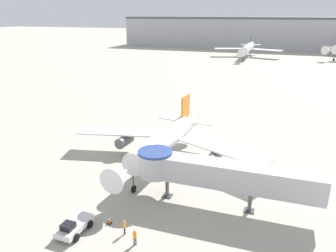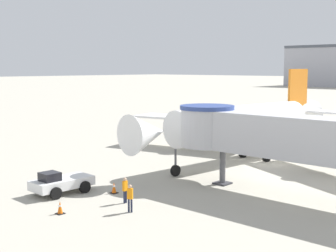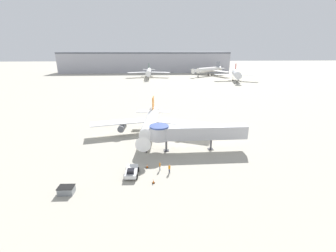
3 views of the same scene
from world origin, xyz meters
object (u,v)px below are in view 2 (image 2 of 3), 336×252
at_px(main_airplane, 246,123).
at_px(traffic_cone_apron_front, 60,208).
at_px(traffic_cone_near_nose, 114,188).
at_px(ground_crew_wing_walker, 125,188).
at_px(ground_crew_marshaller, 130,196).
at_px(pushback_tug_white, 61,183).
at_px(jet_bridge, 291,137).

height_order(main_airplane, traffic_cone_apron_front, main_airplane).
height_order(traffic_cone_near_nose, ground_crew_wing_walker, ground_crew_wing_walker).
bearing_deg(ground_crew_marshaller, pushback_tug_white, -25.91).
xyz_separation_m(pushback_tug_white, traffic_cone_apron_front, (3.75, -2.67, -0.39)).
xyz_separation_m(main_airplane, traffic_cone_apron_front, (0.49, -20.68, -3.24)).
height_order(jet_bridge, traffic_cone_near_nose, jet_bridge).
bearing_deg(main_airplane, ground_crew_wing_walker, -78.48).
distance_m(jet_bridge, traffic_cone_near_nose, 12.44).
relative_size(jet_bridge, ground_crew_marshaller, 12.29).
xyz_separation_m(jet_bridge, traffic_cone_apron_front, (-8.34, -12.34, -3.74)).
relative_size(pushback_tug_white, ground_crew_wing_walker, 2.56).
bearing_deg(pushback_tug_white, traffic_cone_apron_front, -33.26).
bearing_deg(ground_crew_wing_walker, jet_bridge, -46.95).
bearing_deg(traffic_cone_apron_front, ground_crew_wing_walker, 73.60).
bearing_deg(ground_crew_wing_walker, ground_crew_marshaller, -129.85).
xyz_separation_m(main_airplane, ground_crew_wing_walker, (1.70, -16.59, -2.65)).
bearing_deg(main_airplane, pushback_tug_white, -94.58).
height_order(main_airplane, pushback_tug_white, main_airplane).
distance_m(pushback_tug_white, traffic_cone_apron_front, 4.62).
bearing_deg(traffic_cone_apron_front, pushback_tug_white, 144.58).
distance_m(pushback_tug_white, traffic_cone_near_nose, 3.66).
xyz_separation_m(jet_bridge, ground_crew_wing_walker, (-7.13, -8.24, -3.15)).
bearing_deg(jet_bridge, pushback_tug_white, -141.50).
bearing_deg(traffic_cone_near_nose, traffic_cone_apron_front, -77.73).
relative_size(jet_bridge, traffic_cone_near_nose, 27.13).
height_order(traffic_cone_near_nose, traffic_cone_apron_front, traffic_cone_apron_front).
xyz_separation_m(main_airplane, traffic_cone_near_nose, (-0.63, -15.49, -3.24)).
distance_m(main_airplane, pushback_tug_white, 18.53).
distance_m(main_airplane, traffic_cone_apron_front, 20.94).
xyz_separation_m(pushback_tug_white, traffic_cone_near_nose, (2.62, 2.52, -0.39)).
bearing_deg(pushback_tug_white, ground_crew_wing_walker, 18.23).
bearing_deg(ground_crew_wing_walker, pushback_tug_white, 100.00).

